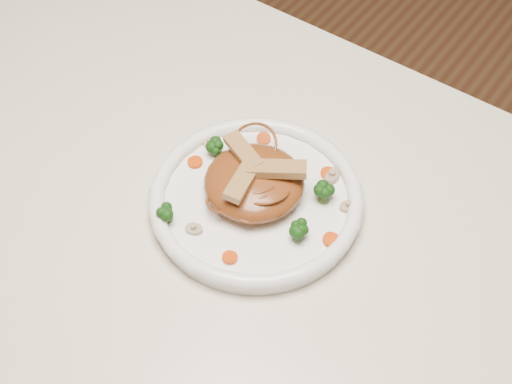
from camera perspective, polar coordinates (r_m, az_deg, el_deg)
The scene contains 19 objects.
table at distance 1.00m, azimuth -1.36°, elevation -6.88°, with size 1.20×0.80×0.75m.
plate at distance 0.94m, azimuth 0.00°, elevation -0.84°, with size 0.27×0.27×0.02m, color white.
noodle_mound at distance 0.92m, azimuth -0.14°, elevation 0.77°, with size 0.13×0.13×0.04m, color brown.
chicken_a at distance 0.91m, azimuth 1.53°, elevation 1.79°, with size 0.08×0.02×0.01m, color tan.
chicken_b at distance 0.92m, azimuth -0.99°, elevation 3.15°, with size 0.07×0.02×0.01m, color tan.
chicken_c at distance 0.89m, azimuth -1.01°, elevation 0.98°, with size 0.07×0.02×0.01m, color tan.
broccoli_0 at distance 0.92m, azimuth 5.26°, elevation -0.03°, with size 0.03×0.03×0.03m, color #11470E, non-canonical shape.
broccoli_1 at distance 0.97m, azimuth -2.93°, elevation 3.46°, with size 0.02×0.02×0.03m, color #11470E, non-canonical shape.
broccoli_2 at distance 0.91m, azimuth -6.89°, elevation -1.58°, with size 0.02×0.02×0.03m, color #11470E, non-canonical shape.
broccoli_3 at distance 0.89m, azimuth 3.27°, elevation -2.82°, with size 0.03×0.03×0.03m, color #11470E, non-canonical shape.
carrot_0 at distance 0.96m, azimuth 5.55°, elevation 1.46°, with size 0.02×0.02×0.01m, color #D24907.
carrot_1 at distance 0.97m, azimuth -4.71°, elevation 2.30°, with size 0.02×0.02×0.01m, color #D24907.
carrot_2 at distance 0.90m, azimuth 5.80°, elevation -3.68°, with size 0.02×0.02×0.01m, color #D24907.
carrot_3 at distance 1.00m, azimuth 0.59°, elevation 4.13°, with size 0.02×0.02×0.01m, color #D24907.
carrot_4 at distance 0.88m, azimuth -2.02°, elevation -5.05°, with size 0.02×0.02×0.01m, color #D24907.
mushroom_0 at distance 0.90m, azimuth -4.79°, elevation -2.86°, with size 0.02×0.02×0.01m, color tan.
mushroom_1 at distance 0.93m, azimuth 7.12°, elevation -1.11°, with size 0.02×0.02×0.01m, color tan.
mushroom_2 at distance 0.99m, azimuth -3.59°, elevation 3.77°, with size 0.02×0.02×0.01m, color tan.
mushroom_3 at distance 0.96m, azimuth 5.85°, elevation 1.26°, with size 0.03×0.03×0.01m, color tan.
Camera 1 is at (0.33, -0.41, 1.50)m, focal length 52.01 mm.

